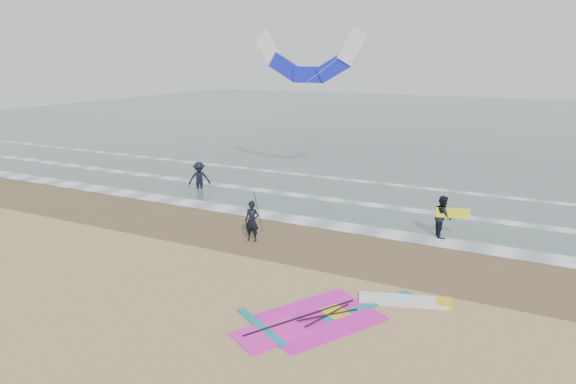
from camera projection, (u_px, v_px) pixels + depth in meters
The scene contains 11 objects.
ground at pixel (244, 310), 14.76m from camera, with size 120.00×120.00×0.00m, color tan.
sea_water at pixel (475, 123), 56.14m from camera, with size 120.00×80.00×0.02m, color #47605E.
wet_sand_band at pixel (325, 244), 19.93m from camera, with size 120.00×5.00×0.01m, color brown.
foam_waterline at pixel (363, 213), 23.75m from camera, with size 120.00×9.15×0.02m.
windsurf_rig at pixel (343, 314), 14.45m from camera, with size 5.54×5.25×0.13m.
person_standing at pixel (252, 221), 20.09m from camera, with size 0.59×0.39×1.63m, color black.
person_walking at pixel (442, 216), 20.55m from camera, with size 0.83×0.65×1.71m, color black.
person_wading at pixel (199, 173), 28.00m from camera, with size 1.21×0.69×1.87m, color black.
held_pole at pixel (258, 213), 19.86m from camera, with size 0.17×0.86×1.82m.
carried_kiteboard at pixel (453, 213), 20.23m from camera, with size 1.30×0.51×0.39m.
surf_kite at pixel (308, 61), 28.42m from camera, with size 7.85×4.63×7.30m.
Camera 1 is at (7.20, -11.38, 7.04)m, focal length 32.00 mm.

